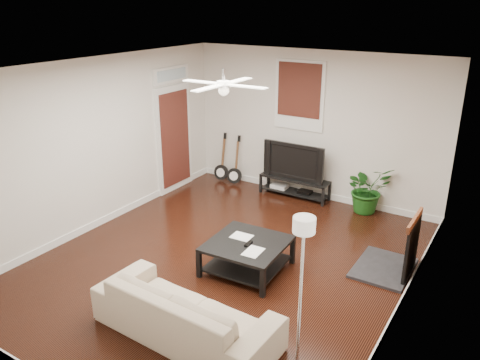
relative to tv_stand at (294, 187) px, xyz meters
name	(u,v)px	position (x,y,z in m)	size (l,w,h in m)	color
room	(225,172)	(0.23, -2.78, 1.21)	(5.01, 6.01, 2.81)	black
brick_accent	(429,184)	(2.72, -1.78, 1.21)	(0.02, 2.20, 2.80)	brown
fireplace	(397,243)	(2.43, -1.78, 0.27)	(0.80, 1.10, 0.92)	black
window_back	(299,95)	(-0.07, 0.19, 1.76)	(1.00, 0.06, 1.30)	#3D1910
door_left	(174,129)	(-2.23, -0.88, 1.06)	(0.08, 1.00, 2.50)	white
tv_stand	(294,187)	(0.00, 0.00, 0.00)	(1.38, 0.37, 0.39)	black
tv	(296,160)	(0.00, 0.02, 0.55)	(1.23, 0.16, 0.71)	black
coffee_table	(247,256)	(0.63, -2.83, 0.03)	(1.04, 1.04, 0.44)	black
sofa	(186,311)	(0.77, -4.41, 0.13)	(2.20, 0.86, 0.64)	#C7B695
floor_lamp	(300,301)	(2.12, -4.31, 0.71)	(0.30, 0.30, 1.80)	white
potted_plant	(367,189)	(1.42, 0.04, 0.25)	(0.79, 0.69, 0.88)	#195017
guitar_left	(221,158)	(-1.70, -0.03, 0.32)	(0.32, 0.22, 1.03)	black
guitar_right	(234,161)	(-1.35, -0.06, 0.32)	(0.32, 0.22, 1.03)	black
ceiling_fan	(224,84)	(0.23, -2.78, 2.41)	(1.24, 1.24, 0.32)	white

